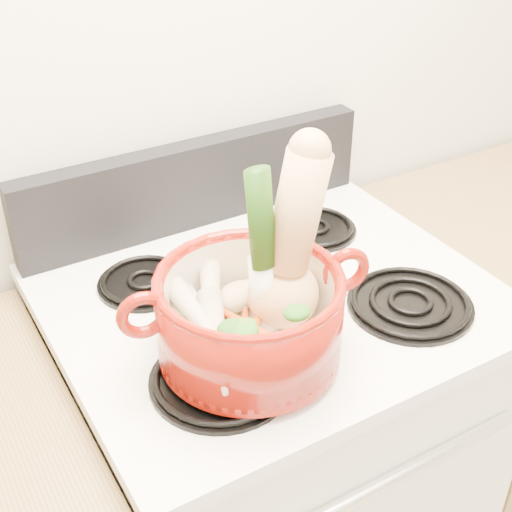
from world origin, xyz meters
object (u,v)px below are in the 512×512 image
squash (291,242)px  stove_body (269,472)px  leek (264,253)px  dutch_oven (249,317)px

squash → stove_body: bearing=79.0°
squash → leek: size_ratio=1.04×
dutch_oven → leek: leek is taller
leek → stove_body: bearing=43.7°
leek → squash: bearing=-10.9°
stove_body → squash: 0.70m
dutch_oven → squash: (0.08, 0.01, 0.11)m
dutch_oven → squash: size_ratio=0.97×
stove_body → dutch_oven: size_ratio=3.19×
squash → leek: bearing=-172.2°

